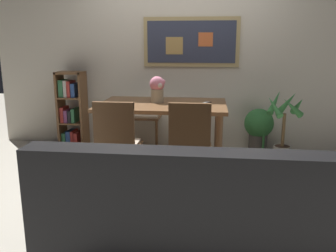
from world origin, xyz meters
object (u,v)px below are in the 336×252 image
(dining_chair_far_left, at_px, (147,109))
(flower_vase, at_px, (157,88))
(dining_table, at_px, (163,112))
(bookshelf, at_px, (71,111))
(dining_chair_near_left, at_px, (117,139))
(tv_remote, at_px, (206,103))
(potted_ivy, at_px, (259,128))
(potted_palm, at_px, (283,130))
(leather_couch, at_px, (179,215))
(dining_chair_near_right, at_px, (190,141))

(dining_chair_far_left, bearing_deg, flower_vase, -71.08)
(dining_table, distance_m, bookshelf, 1.52)
(dining_chair_near_left, bearing_deg, tv_remote, 43.67)
(potted_ivy, height_order, potted_palm, potted_palm)
(dining_chair_far_left, distance_m, flower_vase, 0.88)
(dining_table, xyz_separation_m, tv_remote, (0.50, -0.00, 0.11))
(bookshelf, xyz_separation_m, potted_ivy, (2.54, -0.02, -0.16))
(potted_ivy, bearing_deg, potted_palm, -61.76)
(dining_chair_far_left, distance_m, leather_couch, 2.72)
(dining_chair_near_left, xyz_separation_m, flower_vase, (0.26, 0.86, 0.38))
(potted_ivy, bearing_deg, dining_chair_near_left, -136.55)
(dining_table, distance_m, dining_chair_near_left, 0.87)
(bookshelf, bearing_deg, potted_palm, -9.02)
(dining_table, xyz_separation_m, dining_chair_near_right, (0.36, -0.77, -0.12))
(potted_palm, bearing_deg, leather_couch, -117.50)
(leather_couch, relative_size, potted_palm, 2.01)
(dining_chair_near_left, height_order, potted_palm, dining_chair_near_left)
(potted_palm, xyz_separation_m, tv_remote, (-0.91, -0.22, 0.34))
(potted_palm, bearing_deg, dining_chair_near_right, -136.56)
(potted_ivy, xyz_separation_m, potted_palm, (0.23, -0.42, 0.08))
(potted_palm, height_order, flower_vase, flower_vase)
(tv_remote, bearing_deg, flower_vase, 173.48)
(dining_chair_near_right, height_order, dining_chair_near_left, same)
(leather_couch, height_order, bookshelf, bookshelf)
(dining_chair_far_left, xyz_separation_m, potted_ivy, (1.51, -0.17, -0.19))
(dining_chair_near_left, bearing_deg, dining_table, 67.22)
(dining_chair_near_right, height_order, dining_chair_far_left, same)
(potted_ivy, bearing_deg, dining_chair_near_right, -120.18)
(bookshelf, height_order, flower_vase, flower_vase)
(leather_couch, bearing_deg, dining_chair_near_right, 89.32)
(dining_chair_near_left, relative_size, flower_vase, 3.03)
(bookshelf, bearing_deg, flower_vase, -24.84)
(potted_ivy, distance_m, flower_vase, 1.49)
(bookshelf, relative_size, potted_ivy, 1.71)
(dining_chair_near_left, xyz_separation_m, tv_remote, (0.83, 0.79, 0.23))
(potted_palm, height_order, tv_remote, potted_palm)
(dining_chair_near_right, height_order, potted_ivy, dining_chair_near_right)
(dining_chair_near_left, height_order, bookshelf, bookshelf)
(bookshelf, bearing_deg, dining_table, -25.90)
(potted_palm, bearing_deg, flower_vase, -173.91)
(dining_chair_near_right, xyz_separation_m, bookshelf, (-1.72, 1.43, -0.03))
(potted_palm, bearing_deg, bookshelf, 170.98)
(dining_table, height_order, dining_chair_far_left, dining_chair_far_left)
(dining_table, height_order, tv_remote, tv_remote)
(bookshelf, bearing_deg, potted_ivy, -0.42)
(potted_palm, bearing_deg, dining_table, -171.08)
(dining_chair_near_left, height_order, potted_ivy, dining_chair_near_left)
(dining_chair_near_left, xyz_separation_m, leather_couch, (0.68, -1.02, -0.23))
(leather_couch, distance_m, flower_vase, 2.02)
(bookshelf, relative_size, potted_palm, 1.17)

